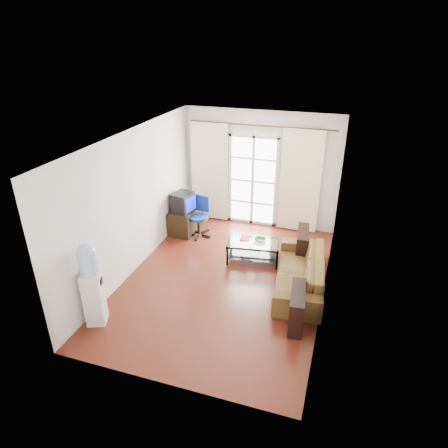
# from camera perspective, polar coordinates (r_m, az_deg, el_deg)

# --- Properties ---
(floor) EXTENTS (5.20, 5.20, 0.00)m
(floor) POSITION_cam_1_polar(r_m,az_deg,el_deg) (7.63, 0.21, -7.92)
(floor) COLOR #5F2516
(floor) RESTS_ON ground
(ceiling) EXTENTS (5.20, 5.20, 0.00)m
(ceiling) POSITION_cam_1_polar(r_m,az_deg,el_deg) (6.51, 0.25, 12.17)
(ceiling) COLOR white
(ceiling) RESTS_ON wall_back
(wall_back) EXTENTS (3.60, 0.02, 2.70)m
(wall_back) POSITION_cam_1_polar(r_m,az_deg,el_deg) (9.30, 5.18, 7.73)
(wall_back) COLOR white
(wall_back) RESTS_ON floor
(wall_front) EXTENTS (3.60, 0.02, 2.70)m
(wall_front) POSITION_cam_1_polar(r_m,az_deg,el_deg) (4.89, -9.29, -10.96)
(wall_front) COLOR white
(wall_front) RESTS_ON floor
(wall_left) EXTENTS (0.02, 5.20, 2.70)m
(wall_left) POSITION_cam_1_polar(r_m,az_deg,el_deg) (7.66, -12.72, 3.04)
(wall_left) COLOR white
(wall_left) RESTS_ON floor
(wall_right) EXTENTS (0.02, 5.20, 2.70)m
(wall_right) POSITION_cam_1_polar(r_m,az_deg,el_deg) (6.69, 15.07, -0.72)
(wall_right) COLOR white
(wall_right) RESTS_ON floor
(french_door) EXTENTS (1.16, 0.06, 2.15)m
(french_door) POSITION_cam_1_polar(r_m,az_deg,el_deg) (9.37, 4.13, 6.14)
(french_door) COLOR white
(french_door) RESTS_ON wall_back
(curtain_rod) EXTENTS (3.30, 0.04, 0.04)m
(curtain_rod) POSITION_cam_1_polar(r_m,az_deg,el_deg) (8.94, 5.30, 13.82)
(curtain_rod) COLOR #4C3F2D
(curtain_rod) RESTS_ON wall_back
(curtain_left) EXTENTS (0.90, 0.07, 2.35)m
(curtain_left) POSITION_cam_1_polar(r_m,az_deg,el_deg) (9.56, -2.09, 7.39)
(curtain_left) COLOR #FFF7CD
(curtain_left) RESTS_ON curtain_rod
(curtain_right) EXTENTS (0.90, 0.07, 2.35)m
(curtain_right) POSITION_cam_1_polar(r_m,az_deg,el_deg) (9.09, 10.83, 5.92)
(curtain_right) COLOR #FFF7CD
(curtain_right) RESTS_ON curtain_rod
(radiator) EXTENTS (0.64, 0.12, 0.64)m
(radiator) POSITION_cam_1_polar(r_m,az_deg,el_deg) (9.45, 9.51, 1.12)
(radiator) COLOR gray
(radiator) RESTS_ON floor
(sofa) EXTENTS (2.26, 1.24, 0.61)m
(sofa) POSITION_cam_1_polar(r_m,az_deg,el_deg) (7.42, 10.79, -6.68)
(sofa) COLOR olive
(sofa) RESTS_ON floor
(coffee_table) EXTENTS (1.12, 0.74, 0.42)m
(coffee_table) POSITION_cam_1_polar(r_m,az_deg,el_deg) (8.11, 4.21, -3.49)
(coffee_table) COLOR silver
(coffee_table) RESTS_ON floor
(bowl) EXTENTS (0.28, 0.28, 0.06)m
(bowl) POSITION_cam_1_polar(r_m,az_deg,el_deg) (8.06, 5.15, -2.25)
(bowl) COLOR #2D7D34
(bowl) RESTS_ON coffee_table
(book) EXTENTS (0.25, 0.30, 0.02)m
(book) POSITION_cam_1_polar(r_m,az_deg,el_deg) (8.17, 2.34, -1.89)
(book) COLOR maroon
(book) RESTS_ON coffee_table
(remote) EXTENTS (0.15, 0.10, 0.02)m
(remote) POSITION_cam_1_polar(r_m,az_deg,el_deg) (8.21, 3.44, -1.79)
(remote) COLOR black
(remote) RESTS_ON coffee_table
(tv_stand) EXTENTS (0.53, 0.78, 0.56)m
(tv_stand) POSITION_cam_1_polar(r_m,az_deg,el_deg) (9.26, -5.68, 0.49)
(tv_stand) COLOR black
(tv_stand) RESTS_ON floor
(crt_tv) EXTENTS (0.54, 0.54, 0.43)m
(crt_tv) POSITION_cam_1_polar(r_m,az_deg,el_deg) (9.00, -5.97, 3.15)
(crt_tv) COLOR black
(crt_tv) RESTS_ON tv_stand
(task_chair) EXTENTS (0.71, 0.71, 0.91)m
(task_chair) POSITION_cam_1_polar(r_m,az_deg,el_deg) (9.10, -3.56, -0.01)
(task_chair) COLOR black
(task_chair) RESTS_ON floor
(water_cooler) EXTENTS (0.38, 0.38, 1.43)m
(water_cooler) POSITION_cam_1_polar(r_m,az_deg,el_deg) (6.54, -18.41, -7.98)
(water_cooler) COLOR silver
(water_cooler) RESTS_ON floor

